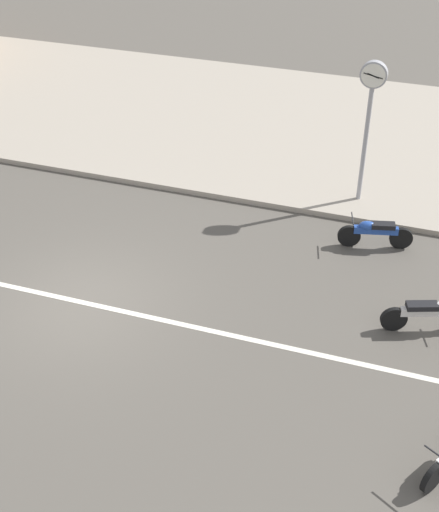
# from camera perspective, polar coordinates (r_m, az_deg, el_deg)

# --- Properties ---
(ground_plane) EXTENTS (160.00, 160.00, 0.00)m
(ground_plane) POSITION_cam_1_polar(r_m,az_deg,el_deg) (15.98, -10.87, -3.67)
(ground_plane) COLOR #544F47
(lane_centre_stripe) EXTENTS (50.40, 0.14, 0.01)m
(lane_centre_stripe) POSITION_cam_1_polar(r_m,az_deg,el_deg) (15.97, -10.88, -3.67)
(lane_centre_stripe) COLOR silver
(lane_centre_stripe) RESTS_ON ground
(kerb_strip) EXTENTS (68.00, 10.00, 0.15)m
(kerb_strip) POSITION_cam_1_polar(r_m,az_deg,el_deg) (24.03, 0.64, 10.89)
(kerb_strip) COLOR #9E9384
(kerb_strip) RESTS_ON ground
(motorcycle_1) EXTENTS (1.91, 0.88, 0.80)m
(motorcycle_1) POSITION_cam_1_polar(r_m,az_deg,el_deg) (15.36, 16.50, -4.41)
(motorcycle_1) COLOR black
(motorcycle_1) RESTS_ON ground
(motorcycle_2) EXTENTS (1.78, 0.68, 0.80)m
(motorcycle_2) POSITION_cam_1_polar(r_m,az_deg,el_deg) (17.66, 12.33, 1.88)
(motorcycle_2) COLOR black
(motorcycle_2) RESTS_ON ground
(street_clock) EXTENTS (0.67, 0.22, 3.77)m
(street_clock) POSITION_cam_1_polar(r_m,az_deg,el_deg) (18.34, 12.00, 12.19)
(street_clock) COLOR #9E9EA3
(street_clock) RESTS_ON kerb_strip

